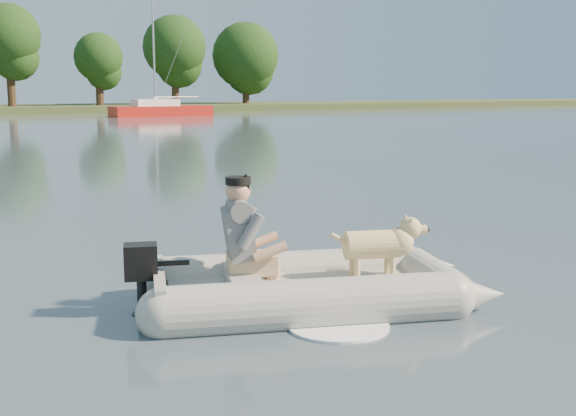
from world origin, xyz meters
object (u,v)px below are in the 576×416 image
dinghy (312,246)px  dog (373,250)px  sailboat (160,110)px  man (241,230)px

dinghy → dog: bearing=4.6°
dog → sailboat: size_ratio=0.09×
dinghy → sailboat: bearing=90.4°
sailboat → dinghy: bearing=-110.1°
dog → sailboat: sailboat is taller
dog → man: bearing=180.0°
dinghy → dog: size_ratio=5.12×
dinghy → dog: (0.68, -0.14, -0.08)m
dog → sailboat: 50.22m
man → dinghy: bearing=-4.2°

